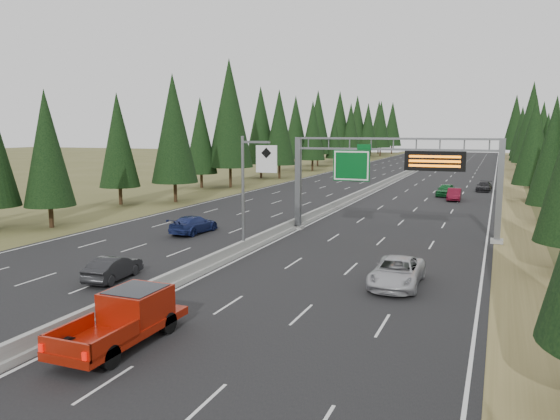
# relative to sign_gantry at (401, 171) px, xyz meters

# --- Properties ---
(road) EXTENTS (32.00, 260.00, 0.08)m
(road) POSITION_rel_sign_gantry_xyz_m (-8.92, 45.12, -5.23)
(road) COLOR black
(road) RESTS_ON ground
(shoulder_right) EXTENTS (3.60, 260.00, 0.06)m
(shoulder_right) POSITION_rel_sign_gantry_xyz_m (8.88, 45.12, -5.24)
(shoulder_right) COLOR olive
(shoulder_right) RESTS_ON ground
(shoulder_left) EXTENTS (3.60, 260.00, 0.06)m
(shoulder_left) POSITION_rel_sign_gantry_xyz_m (-26.72, 45.12, -5.24)
(shoulder_left) COLOR #4D4D24
(shoulder_left) RESTS_ON ground
(median_barrier) EXTENTS (0.70, 260.00, 0.85)m
(median_barrier) POSITION_rel_sign_gantry_xyz_m (-8.92, 45.12, -4.85)
(median_barrier) COLOR gray
(median_barrier) RESTS_ON road
(sign_gantry) EXTENTS (16.75, 0.98, 7.80)m
(sign_gantry) POSITION_rel_sign_gantry_xyz_m (0.00, 0.00, 0.00)
(sign_gantry) COLOR slate
(sign_gantry) RESTS_ON road
(hov_sign_pole) EXTENTS (2.80, 0.50, 8.00)m
(hov_sign_pole) POSITION_rel_sign_gantry_xyz_m (-8.33, -9.92, -0.54)
(hov_sign_pole) COLOR slate
(hov_sign_pole) RESTS_ON road
(tree_row_right) EXTENTS (11.38, 238.98, 18.78)m
(tree_row_right) POSITION_rel_sign_gantry_xyz_m (13.28, 37.63, 3.27)
(tree_row_right) COLOR black
(tree_row_right) RESTS_ON ground
(tree_row_left) EXTENTS (11.73, 240.60, 18.79)m
(tree_row_left) POSITION_rel_sign_gantry_xyz_m (-31.08, 44.95, 4.32)
(tree_row_left) COLOR black
(tree_row_left) RESTS_ON ground
(silver_minivan) EXTENTS (2.56, 5.47, 1.52)m
(silver_minivan) POSITION_rel_sign_gantry_xyz_m (2.31, -14.04, -4.43)
(silver_minivan) COLOR #B1B1B6
(silver_minivan) RESTS_ON road
(red_pickup) EXTENTS (2.23, 6.25, 2.04)m
(red_pickup) POSITION_rel_sign_gantry_xyz_m (-6.24, -25.94, -4.06)
(red_pickup) COLOR black
(red_pickup) RESTS_ON road
(car_ahead_green) EXTENTS (2.33, 4.81, 1.58)m
(car_ahead_green) POSITION_rel_sign_gantry_xyz_m (0.96, 29.08, -4.40)
(car_ahead_green) COLOR #155C28
(car_ahead_green) RESTS_ON road
(car_ahead_dkred) EXTENTS (1.63, 4.41, 1.44)m
(car_ahead_dkred) POSITION_rel_sign_gantry_xyz_m (2.31, 25.07, -4.47)
(car_ahead_dkred) COLOR maroon
(car_ahead_dkred) RESTS_ON road
(car_ahead_dkgrey) EXTENTS (2.22, 4.64, 1.30)m
(car_ahead_dkgrey) POSITION_rel_sign_gantry_xyz_m (5.35, 36.90, -4.54)
(car_ahead_dkgrey) COLOR black
(car_ahead_dkgrey) RESTS_ON road
(car_ahead_white) EXTENTS (2.80, 5.44, 1.47)m
(car_ahead_white) POSITION_rel_sign_gantry_xyz_m (-3.23, 91.60, -4.45)
(car_ahead_white) COLOR silver
(car_ahead_white) RESTS_ON road
(car_ahead_far) EXTENTS (2.31, 4.90, 1.62)m
(car_ahead_far) POSITION_rel_sign_gantry_xyz_m (-4.61, 84.98, -4.38)
(car_ahead_far) COLOR black
(car_ahead_far) RESTS_ON road
(car_onc_near) EXTENTS (1.85, 4.26, 1.36)m
(car_onc_near) POSITION_rel_sign_gantry_xyz_m (-12.77, -18.81, -4.51)
(car_onc_near) COLOR black
(car_onc_near) RESTS_ON road
(car_onc_blue) EXTENTS (2.38, 5.15, 1.46)m
(car_onc_blue) POSITION_rel_sign_gantry_xyz_m (-15.86, -4.88, -4.46)
(car_onc_blue) COLOR navy
(car_onc_blue) RESTS_ON road
(car_onc_white) EXTENTS (2.02, 4.88, 1.65)m
(car_onc_white) POSITION_rel_sign_gantry_xyz_m (-14.68, 46.73, -4.36)
(car_onc_white) COLOR silver
(car_onc_white) RESTS_ON road
(car_onc_far) EXTENTS (2.88, 5.40, 1.45)m
(car_onc_far) POSITION_rel_sign_gantry_xyz_m (-18.84, 58.53, -4.47)
(car_onc_far) COLOR black
(car_onc_far) RESTS_ON road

